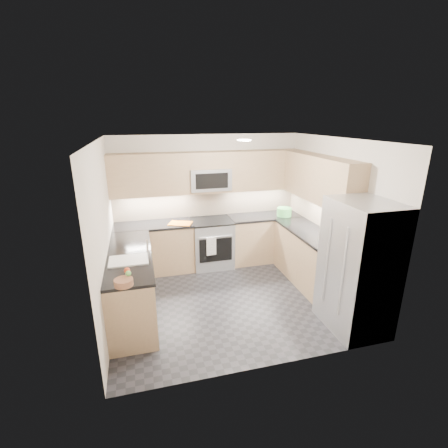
# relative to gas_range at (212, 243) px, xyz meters

# --- Properties ---
(floor) EXTENTS (3.60, 3.20, 0.00)m
(floor) POSITION_rel_gas_range_xyz_m (0.00, -1.28, -0.46)
(floor) COLOR black
(floor) RESTS_ON ground
(ceiling) EXTENTS (3.60, 3.20, 0.02)m
(ceiling) POSITION_rel_gas_range_xyz_m (0.00, -1.28, 2.04)
(ceiling) COLOR beige
(ceiling) RESTS_ON wall_back
(wall_back) EXTENTS (3.60, 0.02, 2.50)m
(wall_back) POSITION_rel_gas_range_xyz_m (0.00, 0.32, 0.79)
(wall_back) COLOR beige
(wall_back) RESTS_ON floor
(wall_front) EXTENTS (3.60, 0.02, 2.50)m
(wall_front) POSITION_rel_gas_range_xyz_m (0.00, -2.88, 0.79)
(wall_front) COLOR beige
(wall_front) RESTS_ON floor
(wall_left) EXTENTS (0.02, 3.20, 2.50)m
(wall_left) POSITION_rel_gas_range_xyz_m (-1.80, -1.28, 0.79)
(wall_left) COLOR beige
(wall_left) RESTS_ON floor
(wall_right) EXTENTS (0.02, 3.20, 2.50)m
(wall_right) POSITION_rel_gas_range_xyz_m (1.80, -1.28, 0.79)
(wall_right) COLOR beige
(wall_right) RESTS_ON floor
(base_cab_back_left) EXTENTS (1.42, 0.60, 0.90)m
(base_cab_back_left) POSITION_rel_gas_range_xyz_m (-1.09, 0.02, -0.01)
(base_cab_back_left) COLOR tan
(base_cab_back_left) RESTS_ON floor
(base_cab_back_right) EXTENTS (1.42, 0.60, 0.90)m
(base_cab_back_right) POSITION_rel_gas_range_xyz_m (1.09, 0.02, -0.01)
(base_cab_back_right) COLOR tan
(base_cab_back_right) RESTS_ON floor
(base_cab_right) EXTENTS (0.60, 1.70, 0.90)m
(base_cab_right) POSITION_rel_gas_range_xyz_m (1.50, -1.12, -0.01)
(base_cab_right) COLOR tan
(base_cab_right) RESTS_ON floor
(base_cab_peninsula) EXTENTS (0.60, 2.00, 0.90)m
(base_cab_peninsula) POSITION_rel_gas_range_xyz_m (-1.50, -1.28, -0.01)
(base_cab_peninsula) COLOR tan
(base_cab_peninsula) RESTS_ON floor
(countertop_back_left) EXTENTS (1.42, 0.63, 0.04)m
(countertop_back_left) POSITION_rel_gas_range_xyz_m (-1.09, 0.02, 0.47)
(countertop_back_left) COLOR black
(countertop_back_left) RESTS_ON base_cab_back_left
(countertop_back_right) EXTENTS (1.42, 0.63, 0.04)m
(countertop_back_right) POSITION_rel_gas_range_xyz_m (1.09, 0.02, 0.47)
(countertop_back_right) COLOR black
(countertop_back_right) RESTS_ON base_cab_back_right
(countertop_right) EXTENTS (0.63, 1.70, 0.04)m
(countertop_right) POSITION_rel_gas_range_xyz_m (1.50, -1.12, 0.47)
(countertop_right) COLOR black
(countertop_right) RESTS_ON base_cab_right
(countertop_peninsula) EXTENTS (0.63, 2.00, 0.04)m
(countertop_peninsula) POSITION_rel_gas_range_xyz_m (-1.50, -1.28, 0.47)
(countertop_peninsula) COLOR black
(countertop_peninsula) RESTS_ON base_cab_peninsula
(upper_cab_back) EXTENTS (3.60, 0.35, 0.75)m
(upper_cab_back) POSITION_rel_gas_range_xyz_m (0.00, 0.15, 1.37)
(upper_cab_back) COLOR tan
(upper_cab_back) RESTS_ON wall_back
(upper_cab_right) EXTENTS (0.35, 1.95, 0.75)m
(upper_cab_right) POSITION_rel_gas_range_xyz_m (1.62, -1.00, 1.37)
(upper_cab_right) COLOR tan
(upper_cab_right) RESTS_ON wall_right
(backsplash_back) EXTENTS (3.60, 0.01, 0.51)m
(backsplash_back) POSITION_rel_gas_range_xyz_m (0.00, 0.32, 0.74)
(backsplash_back) COLOR #C6AB8F
(backsplash_back) RESTS_ON wall_back
(backsplash_right) EXTENTS (0.01, 2.30, 0.51)m
(backsplash_right) POSITION_rel_gas_range_xyz_m (1.80, -0.82, 0.74)
(backsplash_right) COLOR #C6AB8F
(backsplash_right) RESTS_ON wall_right
(gas_range) EXTENTS (0.76, 0.65, 0.91)m
(gas_range) POSITION_rel_gas_range_xyz_m (0.00, 0.00, 0.00)
(gas_range) COLOR #A6A9AE
(gas_range) RESTS_ON floor
(range_cooktop) EXTENTS (0.76, 0.65, 0.03)m
(range_cooktop) POSITION_rel_gas_range_xyz_m (0.00, 0.00, 0.46)
(range_cooktop) COLOR black
(range_cooktop) RESTS_ON gas_range
(oven_door_glass) EXTENTS (0.62, 0.02, 0.45)m
(oven_door_glass) POSITION_rel_gas_range_xyz_m (0.00, -0.33, -0.01)
(oven_door_glass) COLOR black
(oven_door_glass) RESTS_ON gas_range
(oven_handle) EXTENTS (0.60, 0.02, 0.02)m
(oven_handle) POSITION_rel_gas_range_xyz_m (0.00, -0.35, 0.26)
(oven_handle) COLOR #B2B5BA
(oven_handle) RESTS_ON gas_range
(microwave) EXTENTS (0.76, 0.40, 0.40)m
(microwave) POSITION_rel_gas_range_xyz_m (0.00, 0.12, 1.24)
(microwave) COLOR #929499
(microwave) RESTS_ON upper_cab_back
(microwave_door) EXTENTS (0.60, 0.01, 0.28)m
(microwave_door) POSITION_rel_gas_range_xyz_m (0.00, -0.08, 1.24)
(microwave_door) COLOR black
(microwave_door) RESTS_ON microwave
(refrigerator) EXTENTS (0.70, 0.90, 1.80)m
(refrigerator) POSITION_rel_gas_range_xyz_m (1.45, -2.43, 0.45)
(refrigerator) COLOR #A4A6AC
(refrigerator) RESTS_ON floor
(fridge_handle_left) EXTENTS (0.02, 0.02, 1.20)m
(fridge_handle_left) POSITION_rel_gas_range_xyz_m (1.08, -2.61, 0.49)
(fridge_handle_left) COLOR #B2B5BA
(fridge_handle_left) RESTS_ON refrigerator
(fridge_handle_right) EXTENTS (0.02, 0.02, 1.20)m
(fridge_handle_right) POSITION_rel_gas_range_xyz_m (1.08, -2.25, 0.49)
(fridge_handle_right) COLOR #B2B5BA
(fridge_handle_right) RESTS_ON refrigerator
(sink_basin) EXTENTS (0.52, 0.38, 0.16)m
(sink_basin) POSITION_rel_gas_range_xyz_m (-1.50, -1.53, 0.42)
(sink_basin) COLOR white
(sink_basin) RESTS_ON base_cab_peninsula
(faucet) EXTENTS (0.03, 0.03, 0.28)m
(faucet) POSITION_rel_gas_range_xyz_m (-1.24, -1.53, 0.62)
(faucet) COLOR silver
(faucet) RESTS_ON countertop_peninsula
(utensil_bowl) EXTENTS (0.31, 0.31, 0.16)m
(utensil_bowl) POSITION_rel_gas_range_xyz_m (1.44, -0.12, 0.57)
(utensil_bowl) COLOR green
(utensil_bowl) RESTS_ON countertop_back_right
(cutting_board) EXTENTS (0.49, 0.42, 0.01)m
(cutting_board) POSITION_rel_gas_range_xyz_m (-0.61, -0.09, 0.49)
(cutting_board) COLOR orange
(cutting_board) RESTS_ON countertop_back_left
(fruit_basket) EXTENTS (0.27, 0.27, 0.08)m
(fruit_basket) POSITION_rel_gas_range_xyz_m (-1.54, -2.21, 0.52)
(fruit_basket) COLOR #915F43
(fruit_basket) RESTS_ON countertop_peninsula
(fruit_apple) EXTENTS (0.07, 0.07, 0.07)m
(fruit_apple) POSITION_rel_gas_range_xyz_m (-1.50, -2.06, 0.60)
(fruit_apple) COLOR red
(fruit_apple) RESTS_ON fruit_basket
(fruit_pear) EXTENTS (0.07, 0.07, 0.07)m
(fruit_pear) POSITION_rel_gas_range_xyz_m (-1.49, -2.15, 0.60)
(fruit_pear) COLOR #61B44D
(fruit_pear) RESTS_ON fruit_basket
(dish_towel_check) EXTENTS (0.18, 0.03, 0.34)m
(dish_towel_check) POSITION_rel_gas_range_xyz_m (-0.09, -0.37, 0.10)
(dish_towel_check) COLOR white
(dish_towel_check) RESTS_ON oven_handle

